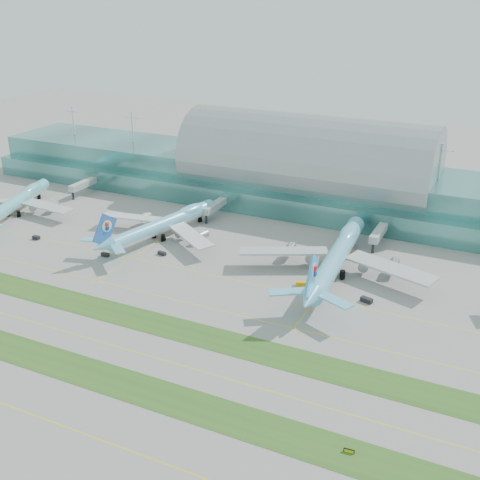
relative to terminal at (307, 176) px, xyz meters
The scene contains 18 objects.
ground 129.58m from the terminal, 90.00° to the right, with size 700.00×700.00×0.00m, color gray.
terminal is the anchor object (origin of this frame).
grass_strip_near 157.43m from the terminal, 90.00° to the right, with size 420.00×12.00×0.08m, color #2D591E.
grass_strip_far 127.58m from the terminal, 90.00° to the right, with size 420.00×12.00×0.08m, color #2D591E.
taxiline_a 177.36m from the terminal, 90.00° to the right, with size 420.00×0.35×0.01m, color yellow.
taxiline_b 143.50m from the terminal, 90.00° to the right, with size 420.00×0.35×0.01m, color yellow.
taxiline_c 111.70m from the terminal, 90.01° to the right, with size 420.00×0.35×0.01m, color yellow.
taxiline_d 89.92m from the terminal, 90.01° to the right, with size 420.00×0.35×0.01m, color yellow.
airliner_a 136.37m from the terminal, 148.78° to the right, with size 58.40×67.60×18.97m.
airliner_b 76.14m from the terminal, 121.34° to the right, with size 61.19×70.50×19.60m.
airliner_c 76.11m from the terminal, 61.51° to the right, with size 73.08×83.14×22.87m.
gse_a 144.73m from the terminal, 150.52° to the right, with size 4.19×1.96×1.70m, color #CE990C.
gse_b 126.02m from the terminal, 133.65° to the right, with size 2.96×1.72×1.49m, color black.
gse_c 105.66m from the terminal, 118.40° to the right, with size 3.23×1.47×1.50m, color black.
gse_d 88.00m from the terminal, 110.52° to the right, with size 3.45×1.52×1.33m, color black.
gse_e 88.57m from the terminal, 71.04° to the right, with size 4.00×1.87×1.66m, color #E1A20D.
gse_f 100.24m from the terminal, 58.35° to the right, with size 4.04×1.88×1.62m, color black.
taxiway_sign_east 170.03m from the terminal, 66.85° to the right, with size 2.52×0.48×1.06m.
Camera 1 is at (90.33, -134.05, 97.85)m, focal length 45.00 mm.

